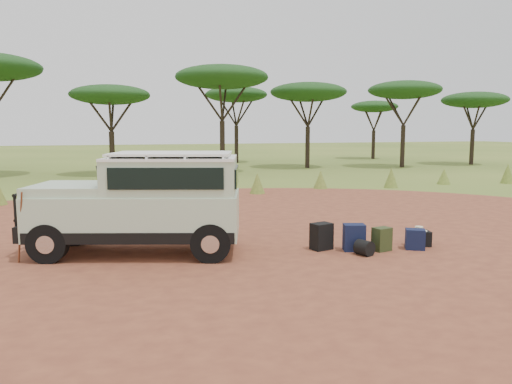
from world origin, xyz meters
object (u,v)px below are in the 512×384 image
object	(u,v)px
safari_vehicle	(144,205)
backpack_navy	(354,238)
hard_case	(419,238)
backpack_olive	(382,239)
walking_staff	(20,228)
backpack_black	(321,237)
duffel_navy	(415,239)

from	to	relation	value
safari_vehicle	backpack_navy	size ratio (longest dim) A/B	7.95
backpack_navy	hard_case	distance (m)	1.54
backpack_navy	backpack_olive	bearing A→B (deg)	-0.31
safari_vehicle	walking_staff	world-z (taller)	safari_vehicle
safari_vehicle	walking_staff	bearing A→B (deg)	-159.93
backpack_black	duffel_navy	bearing A→B (deg)	-32.05
walking_staff	duffel_navy	xyz separation A→B (m)	(7.61, -1.32, -0.46)
walking_staff	backpack_olive	bearing A→B (deg)	-46.06
walking_staff	hard_case	size ratio (longest dim) A/B	2.97
backpack_black	duffel_navy	world-z (taller)	backpack_black
backpack_black	backpack_olive	size ratio (longest dim) A/B	1.14
safari_vehicle	walking_staff	size ratio (longest dim) A/B	3.23
backpack_olive	duffel_navy	distance (m)	0.73
backpack_olive	hard_case	world-z (taller)	backpack_olive
backpack_navy	duffel_navy	world-z (taller)	backpack_navy
hard_case	walking_staff	bearing A→B (deg)	-171.58
walking_staff	backpack_olive	distance (m)	7.00
backpack_navy	walking_staff	bearing A→B (deg)	-171.48
walking_staff	backpack_black	world-z (taller)	walking_staff
walking_staff	backpack_navy	bearing A→B (deg)	-45.35
walking_staff	backpack_navy	distance (m)	6.44
duffel_navy	hard_case	bearing A→B (deg)	72.29
backpack_olive	duffel_navy	size ratio (longest dim) A/B	1.14
hard_case	duffel_navy	bearing A→B (deg)	-121.25
walking_staff	hard_case	bearing A→B (deg)	-43.84
walking_staff	hard_case	world-z (taller)	walking_staff
backpack_navy	safari_vehicle	bearing A→B (deg)	-177.78
hard_case	backpack_navy	bearing A→B (deg)	-165.23
backpack_navy	hard_case	world-z (taller)	backpack_navy
backpack_navy	backpack_olive	size ratio (longest dim) A/B	1.14
safari_vehicle	hard_case	distance (m)	5.80
safari_vehicle	hard_case	bearing A→B (deg)	5.62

